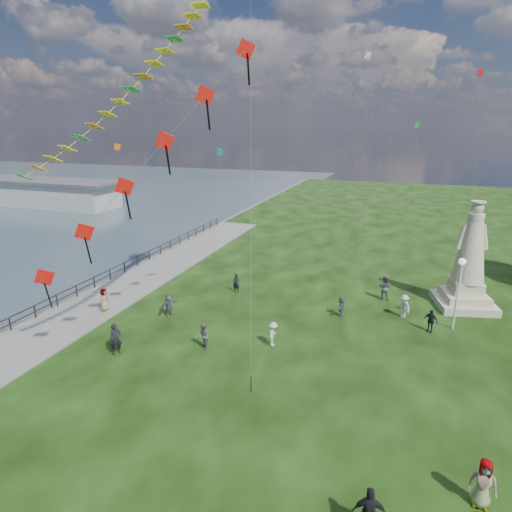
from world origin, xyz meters
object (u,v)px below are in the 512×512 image
at_px(statue, 468,268).
at_px(person_6, 236,283).
at_px(person_8, 404,306).
at_px(person_9, 431,321).
at_px(person_0, 116,339).
at_px(person_2, 273,334).
at_px(person_1, 203,336).
at_px(person_3, 370,512).
at_px(person_5, 169,305).
at_px(person_11, 341,306).
at_px(person_10, 104,301).
at_px(person_7, 385,287).
at_px(lamppost, 460,279).
at_px(pier_pavilion, 40,192).
at_px(person_4, 483,483).

bearing_deg(statue, person_6, 176.66).
distance_m(person_8, person_9, 2.34).
relative_size(person_0, person_2, 1.24).
height_order(person_1, person_9, person_1).
distance_m(person_2, person_3, 12.71).
bearing_deg(person_9, person_5, -143.05).
xyz_separation_m(person_2, person_11, (3.22, 5.51, -0.02)).
xyz_separation_m(person_10, person_11, (15.96, 4.79, -0.09)).
distance_m(person_3, person_6, 21.67).
height_order(person_7, person_8, person_7).
xyz_separation_m(person_1, person_5, (-4.29, 3.36, 0.02)).
bearing_deg(person_3, person_1, -51.09).
bearing_deg(person_8, person_0, -98.86).
distance_m(person_0, person_7, 19.59).
xyz_separation_m(lamppost, person_5, (-18.48, -4.38, -2.67)).
height_order(person_0, person_8, person_0).
distance_m(person_1, person_3, 13.84).
xyz_separation_m(person_3, person_5, (-14.66, 12.53, -0.11)).
bearing_deg(pier_pavilion, person_8, -24.72).
distance_m(lamppost, person_6, 15.98).
xyz_separation_m(lamppost, person_8, (-3.10, 0.73, -2.65)).
bearing_deg(statue, person_10, -171.98).
distance_m(person_1, person_5, 5.45).
bearing_deg(person_2, person_7, -36.74).
bearing_deg(person_5, person_10, 119.79).
relative_size(person_3, person_4, 0.98).
height_order(person_7, person_10, person_7).
bearing_deg(person_6, person_10, -137.68).
relative_size(person_4, person_7, 0.99).
distance_m(person_2, person_6, 8.98).
distance_m(statue, person_4, 18.80).
distance_m(person_7, person_10, 20.63).
xyz_separation_m(person_6, person_7, (11.13, 2.42, 0.19)).
relative_size(pier_pavilion, lamppost, 6.22).
height_order(lamppost, person_3, lamppost).
xyz_separation_m(person_5, person_6, (2.78, 5.60, -0.04)).
distance_m(lamppost, person_3, 17.52).
distance_m(person_1, person_9, 14.45).
relative_size(person_7, person_9, 1.26).
relative_size(person_4, person_11, 1.29).
bearing_deg(person_8, person_9, 1.82).
distance_m(person_3, person_7, 20.55).
xyz_separation_m(person_5, person_9, (17.03, 3.46, -0.05)).
distance_m(pier_pavilion, person_3, 73.98).
xyz_separation_m(pier_pavilion, person_3, (58.72, -45.00, -0.92)).
xyz_separation_m(pier_pavilion, person_6, (46.84, -26.88, -1.07)).
distance_m(statue, person_9, 6.08).
relative_size(statue, person_1, 4.91).
bearing_deg(pier_pavilion, person_3, -37.47).
distance_m(statue, person_8, 5.78).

